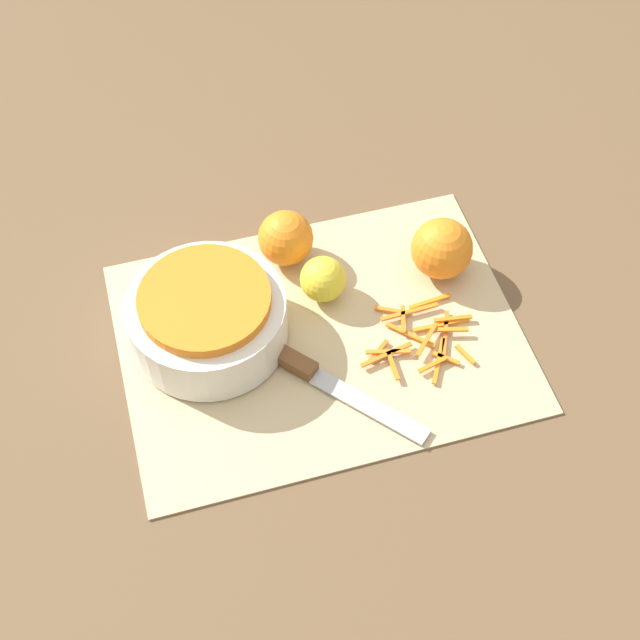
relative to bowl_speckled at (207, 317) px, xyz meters
The scene contains 8 objects.
ground_plane 0.14m from the bowl_speckled, 15.30° to the right, with size 4.00×4.00×0.00m, color brown.
cutting_board 0.14m from the bowl_speckled, 15.30° to the right, with size 0.47×0.35×0.01m.
bowl_speckled is the anchor object (origin of this frame).
knife 0.11m from the bowl_speckled, 38.58° to the right, with size 0.19×0.21×0.02m.
orange_left 0.15m from the bowl_speckled, 38.70° to the left, with size 0.07×0.07×0.07m.
orange_right 0.30m from the bowl_speckled, ahead, with size 0.08×0.08×0.08m.
lemon 0.15m from the bowl_speckled, ahead, with size 0.06×0.06×0.06m.
peel_pile 0.25m from the bowl_speckled, 16.63° to the right, with size 0.15×0.12×0.01m.
Camera 1 is at (-0.16, -0.58, 0.88)m, focal length 50.00 mm.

